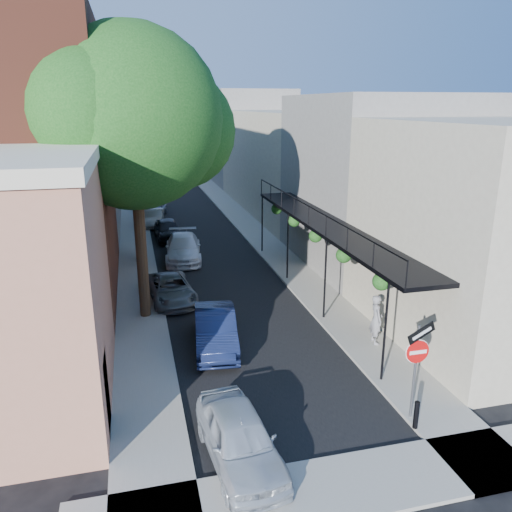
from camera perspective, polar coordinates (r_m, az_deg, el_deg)
ground at (r=13.48m, az=6.99°, el=-22.33°), size 160.00×160.00×0.00m
road_surface at (r=40.77m, az=-8.13°, el=4.73°), size 6.00×64.00×0.01m
sidewalk_left at (r=40.56m, az=-13.77°, el=4.43°), size 2.00×64.00×0.12m
sidewalk_right at (r=41.34m, az=-2.59°, el=5.13°), size 2.00×64.00×0.12m
sidewalk_cross at (r=12.74m, az=8.75°, el=-24.81°), size 12.00×2.00×0.12m
buildings_left at (r=38.97m, az=-22.19°, el=10.46°), size 10.10×59.10×12.00m
buildings_right at (r=41.45m, az=4.38°, el=11.24°), size 9.80×55.00×10.00m
sign_post at (r=14.35m, az=17.95°, el=-10.75°), size 0.89×0.17×2.99m
bollard at (r=14.69m, az=17.84°, el=-16.90°), size 0.14×0.14×0.80m
oak_near at (r=19.95m, az=-12.67°, el=14.74°), size 7.48×6.80×11.42m
oak_mid at (r=27.94m, az=-13.22°, el=13.53°), size 6.60×6.00×10.20m
oak_far at (r=36.95m, az=-13.59°, el=16.11°), size 7.70×7.00×11.90m
parked_car_a at (r=13.02m, az=-1.90°, el=-20.07°), size 1.92×4.04×1.33m
parked_car_b at (r=18.35m, az=-4.64°, el=-8.36°), size 1.91×4.29×1.37m
parked_car_c at (r=22.75m, az=-9.67°, el=-3.76°), size 2.24×4.20×1.12m
parked_car_d at (r=28.65m, az=-8.32°, el=0.93°), size 2.42×4.96×1.39m
parked_car_e at (r=33.12m, az=-10.05°, el=2.99°), size 1.75×4.01×1.35m
parked_car_f at (r=37.08m, az=-11.55°, el=4.28°), size 1.69×3.75×1.19m
parked_car_g at (r=42.64m, az=-11.99°, el=6.03°), size 2.49×5.12×1.40m
pedestrian at (r=18.73m, az=13.57°, el=-7.04°), size 0.52×0.72×1.85m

